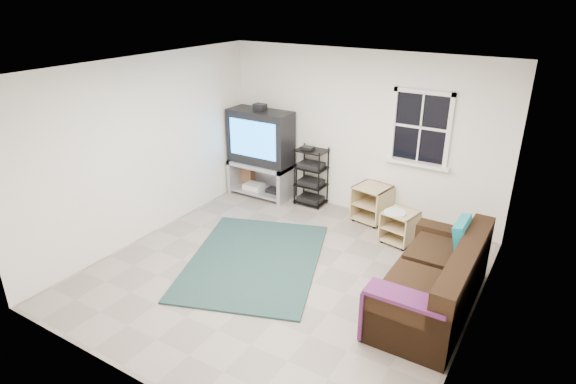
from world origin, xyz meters
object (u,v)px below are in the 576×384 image
Objects in this scene: tv_unit at (261,146)px; side_table_left at (373,202)px; side_table_right at (400,224)px; sofa at (435,283)px; av_rack at (311,180)px.

tv_unit is 2.83× the size of side_table_left.
tv_unit is at bearing 171.50° from side_table_right.
sofa reaches higher than side_table_right.
sofa is (2.62, -1.82, -0.11)m from av_rack.
tv_unit is 1.05m from av_rack.
side_table_left reaches higher than side_table_right.
side_table_left is 2.33m from sofa.
side_table_left is at bearing 2.02° from tv_unit.
av_rack is at bearing 164.06° from side_table_right.
sofa is (3.56, -1.72, -0.58)m from tv_unit.
sofa is (0.87, -1.32, 0.05)m from side_table_right.
side_table_right is at bearing -15.94° from av_rack.
side_table_right is at bearing -8.50° from tv_unit.
tv_unit is 1.64× the size of av_rack.
tv_unit is at bearing -174.06° from av_rack.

